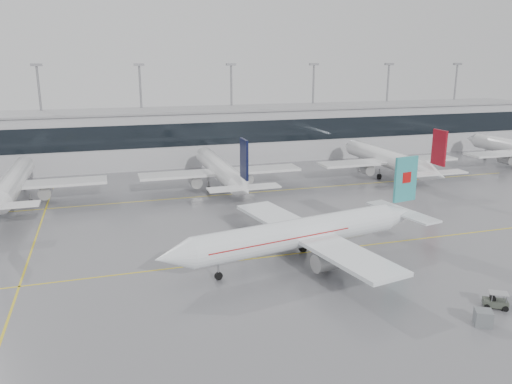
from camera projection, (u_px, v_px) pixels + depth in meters
name	position (u px, v px, depth m)	size (l,w,h in m)	color
ground	(285.00, 255.00, 61.35)	(320.00, 320.00, 0.00)	slate
taxi_line_main	(285.00, 255.00, 61.35)	(120.00, 0.25, 0.01)	gold
taxi_line_north	(226.00, 195.00, 89.06)	(120.00, 0.25, 0.01)	gold
taxi_line_cross	(35.00, 240.00, 66.60)	(0.25, 60.00, 0.01)	gold
terminal	(193.00, 136.00, 117.08)	(180.00, 15.00, 12.00)	#A9A9AD
terminal_glass	(199.00, 134.00, 109.73)	(180.00, 0.20, 5.00)	black
terminal_roof	(192.00, 110.00, 115.51)	(182.00, 16.00, 0.40)	gray
light_masts	(188.00, 103.00, 120.76)	(156.40, 1.00, 22.60)	gray
air_canada_jet	(307.00, 232.00, 58.69)	(35.97, 28.99, 11.29)	white
parked_jet_b	(13.00, 184.00, 81.48)	(29.64, 36.96, 11.72)	white
parked_jet_c	(221.00, 170.00, 91.52)	(29.64, 36.96, 11.72)	white
parked_jet_d	(388.00, 159.00, 101.56)	(29.64, 36.96, 11.72)	white
baggage_tug	(495.00, 302.00, 48.09)	(3.18, 2.34, 1.60)	#3B4137
gse_unit	(483.00, 318.00, 44.84)	(1.47, 1.37, 1.47)	slate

